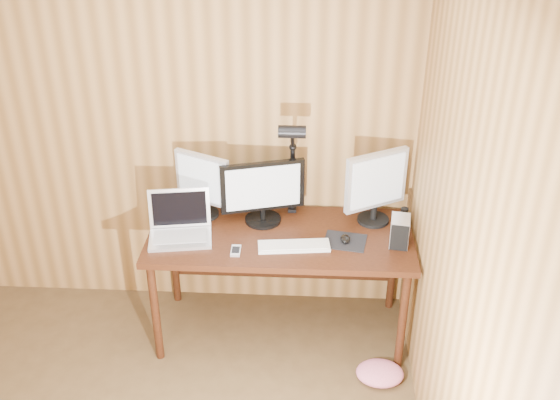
# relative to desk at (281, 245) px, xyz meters

# --- Properties ---
(desk) EXTENTS (1.60, 0.70, 0.75)m
(desk) POSITION_rel_desk_xyz_m (0.00, 0.00, 0.00)
(desk) COLOR #33160A
(desk) RESTS_ON floor
(monitor_center) EXTENTS (0.51, 0.23, 0.41)m
(monitor_center) POSITION_rel_desk_xyz_m (-0.12, 0.08, 0.33)
(monitor_center) COLOR black
(monitor_center) RESTS_ON desk
(monitor_left) EXTENTS (0.35, 0.19, 0.43)m
(monitor_left) POSITION_rel_desk_xyz_m (-0.49, 0.13, 0.35)
(monitor_left) COLOR black
(monitor_left) RESTS_ON desk
(monitor_right) EXTENTS (0.38, 0.24, 0.47)m
(monitor_right) POSITION_rel_desk_xyz_m (0.57, 0.12, 0.38)
(monitor_right) COLOR black
(monitor_right) RESTS_ON desk
(laptop) EXTENTS (0.41, 0.34, 0.27)m
(laptop) POSITION_rel_desk_xyz_m (-0.60, -0.10, 0.19)
(laptop) COLOR silver
(laptop) RESTS_ON desk
(keyboard) EXTENTS (0.43, 0.17, 0.02)m
(keyboard) POSITION_rel_desk_xyz_m (0.09, -0.21, 0.13)
(keyboard) COLOR white
(keyboard) RESTS_ON desk
(mousepad) EXTENTS (0.28, 0.24, 0.00)m
(mousepad) POSITION_rel_desk_xyz_m (0.39, -0.13, 0.12)
(mousepad) COLOR black
(mousepad) RESTS_ON desk
(mouse) EXTENTS (0.07, 0.10, 0.03)m
(mouse) POSITION_rel_desk_xyz_m (0.39, -0.13, 0.14)
(mouse) COLOR black
(mouse) RESTS_ON mousepad
(hard_drive) EXTENTS (0.13, 0.17, 0.17)m
(hard_drive) POSITION_rel_desk_xyz_m (0.70, -0.13, 0.21)
(hard_drive) COLOR silver
(hard_drive) RESTS_ON desk
(phone) EXTENTS (0.06, 0.11, 0.02)m
(phone) POSITION_rel_desk_xyz_m (-0.25, -0.27, 0.13)
(phone) COLOR silver
(phone) RESTS_ON desk
(speaker) EXTENTS (0.05, 0.05, 0.11)m
(speaker) POSITION_rel_desk_xyz_m (0.76, 0.09, 0.18)
(speaker) COLOR black
(speaker) RESTS_ON desk
(desk_lamp) EXTENTS (0.16, 0.23, 0.70)m
(desk_lamp) POSITION_rel_desk_xyz_m (0.06, 0.13, 0.56)
(desk_lamp) COLOR black
(desk_lamp) RESTS_ON desk
(fabric_pile) EXTENTS (0.33, 0.29, 0.09)m
(fabric_pile) POSITION_rel_desk_xyz_m (0.62, -0.48, -0.58)
(fabric_pile) COLOR #D86882
(fabric_pile) RESTS_ON floor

